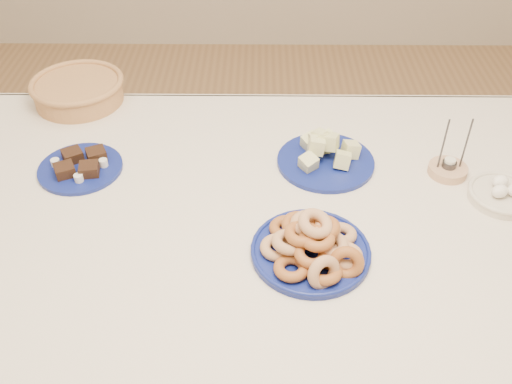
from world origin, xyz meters
TOP-DOWN VIEW (x-y plane):
  - ground at (0.00, 0.00)m, footprint 5.00×5.00m
  - dining_table at (0.00, 0.00)m, footprint 1.71×1.11m
  - donut_platter at (0.13, -0.15)m, footprint 0.35×0.35m
  - melon_plate at (0.18, 0.20)m, footprint 0.32×0.32m
  - brownie_plate at (-0.47, 0.16)m, footprint 0.26×0.26m
  - wicker_basket at (-0.56, 0.51)m, footprint 0.31×0.31m
  - candle_holder at (0.50, 0.15)m, footprint 0.11×0.11m
  - egg_bowl at (0.61, 0.05)m, footprint 0.22×0.22m

SIDE VIEW (x-z plane):
  - ground at x=0.00m, z-range 0.00..0.00m
  - dining_table at x=0.00m, z-range 0.27..1.02m
  - brownie_plate at x=-0.47m, z-range 0.74..0.78m
  - candle_holder at x=0.50m, z-range 0.68..0.85m
  - egg_bowl at x=0.61m, z-range 0.74..0.80m
  - melon_plate at x=0.18m, z-range 0.73..0.82m
  - donut_platter at x=0.13m, z-range 0.72..0.84m
  - wicker_basket at x=-0.56m, z-range 0.75..0.83m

